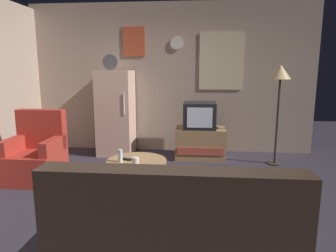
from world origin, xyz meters
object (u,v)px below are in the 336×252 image
Objects in this scene: fridge at (116,113)px; crt_tv at (200,115)px; armchair at (36,156)px; standing_lamp at (280,80)px; mug_ceramic_white at (136,161)px; coffee_table at (137,178)px; remote_control at (126,159)px; wine_glass at (120,156)px; couch at (174,240)px; tv_stand at (200,143)px.

crt_tv is at bearing -5.73° from fridge.
armchair is (-2.26, -1.24, -0.41)m from crt_tv.
standing_lamp is (2.72, -0.37, 0.60)m from fridge.
crt_tv is 0.56× the size of armchair.
standing_lamp is 17.67× the size of mug_ceramic_white.
remote_control reaches higher than coffee_table.
standing_lamp is 10.60× the size of remote_control.
mug_ceramic_white is (0.20, -0.10, -0.03)m from wine_glass.
couch is at bearing -68.56° from fridge.
coffee_table is (0.73, -1.83, -0.53)m from fridge.
standing_lamp is at bearing 35.65° from wine_glass.
crt_tv is at bearing 65.64° from coffee_table.
standing_lamp reaches higher than tv_stand.
mug_ceramic_white is at bearing 112.92° from couch.
wine_glass is (-2.17, -1.55, -0.83)m from standing_lamp.
fridge reaches higher than tv_stand.
armchair is 2.80m from couch.
fridge is 1.50m from crt_tv.
couch reaches higher than mug_ceramic_white.
tv_stand is (1.51, -0.15, -0.49)m from fridge.
fridge is at bearing 111.67° from coffee_table.
tv_stand is 2.03m from mug_ceramic_white.
coffee_table is 0.33m from mug_ceramic_white.
fridge is at bearing 174.39° from tv_stand.
remote_control is at bearing -118.27° from tv_stand.
standing_lamp is 2.71m from mug_ceramic_white.
mug_ceramic_white reaches higher than remote_control.
fridge is 3.28× the size of crt_tv.
fridge reaches higher than standing_lamp.
couch is (0.73, -1.36, -0.22)m from wine_glass.
couch is at bearing -68.86° from coffee_table.
armchair is (-3.50, -1.02, -1.02)m from standing_lamp.
armchair is at bearing 137.52° from couch.
wine_glass is 0.11m from remote_control.
crt_tv is at bearing 68.63° from mug_ceramic_white.
standing_lamp is 2.72m from coffee_table.
armchair is 0.56× the size of couch.
standing_lamp is at bearing -10.05° from crt_tv.
crt_tv is 3.60× the size of wine_glass.
fridge reaches higher than wine_glass.
fridge reaches higher than remote_control.
couch is (0.69, -1.44, -0.15)m from remote_control.
tv_stand is at bearing 61.70° from wine_glass.
tv_stand is 0.88× the size of armchair.
fridge is at bearing 174.27° from crt_tv.
remote_control is at bearing -145.24° from standing_lamp.
standing_lamp reaches higher than wine_glass.
fridge is 3.55m from couch.
tv_stand is 0.49× the size of couch.
remote_control is at bearing -18.07° from armchair.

